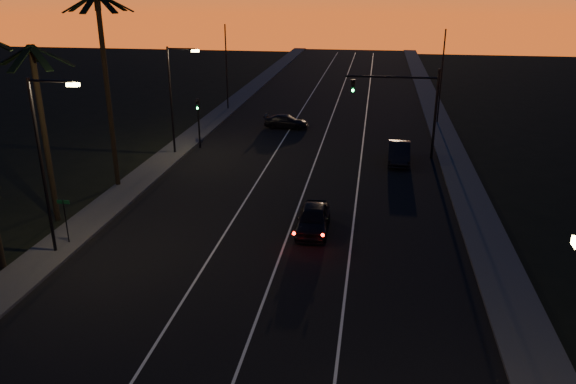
% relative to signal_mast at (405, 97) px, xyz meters
% --- Properties ---
extents(road, '(20.00, 170.00, 0.01)m').
position_rel_signal_mast_xyz_m(road, '(-7.14, -9.99, -4.78)').
color(road, black).
rests_on(road, ground).
extents(sidewalk_left, '(2.40, 170.00, 0.16)m').
position_rel_signal_mast_xyz_m(sidewalk_left, '(-18.34, -9.99, -4.70)').
color(sidewalk_left, '#3A3A38').
rests_on(sidewalk_left, ground).
extents(sidewalk_right, '(2.40, 170.00, 0.16)m').
position_rel_signal_mast_xyz_m(sidewalk_right, '(4.06, -9.99, -4.70)').
color(sidewalk_right, '#3A3A38').
rests_on(sidewalk_right, ground).
extents(lane_stripe_left, '(0.12, 160.00, 0.01)m').
position_rel_signal_mast_xyz_m(lane_stripe_left, '(-10.14, -9.99, -4.76)').
color(lane_stripe_left, silver).
rests_on(lane_stripe_left, road).
extents(lane_stripe_mid, '(0.12, 160.00, 0.01)m').
position_rel_signal_mast_xyz_m(lane_stripe_mid, '(-6.64, -9.99, -4.76)').
color(lane_stripe_mid, silver).
rests_on(lane_stripe_mid, road).
extents(lane_stripe_right, '(0.12, 160.00, 0.01)m').
position_rel_signal_mast_xyz_m(lane_stripe_right, '(-3.14, -9.99, -4.76)').
color(lane_stripe_right, silver).
rests_on(lane_stripe_right, road).
extents(palm_mid, '(4.25, 4.16, 10.03)m').
position_rel_signal_mast_xyz_m(palm_mid, '(-20.34, -15.99, 1.47)').
color(palm_mid, black).
rests_on(palm_mid, ground).
extents(palm_far, '(4.25, 4.16, 12.53)m').
position_rel_signal_mast_xyz_m(palm_far, '(-19.34, -9.99, 2.83)').
color(palm_far, black).
rests_on(palm_far, ground).
extents(streetlight_left_near, '(2.55, 0.26, 9.00)m').
position_rel_signal_mast_xyz_m(streetlight_left_near, '(-17.84, -19.99, 0.54)').
color(streetlight_left_near, black).
rests_on(streetlight_left_near, ground).
extents(streetlight_left_far, '(2.55, 0.26, 8.50)m').
position_rel_signal_mast_xyz_m(streetlight_left_far, '(-17.82, -1.99, 0.28)').
color(streetlight_left_far, black).
rests_on(streetlight_left_far, ground).
extents(street_sign, '(0.70, 0.06, 2.60)m').
position_rel_signal_mast_xyz_m(street_sign, '(-17.94, -18.99, -3.13)').
color(street_sign, black).
rests_on(street_sign, ground).
extents(signal_mast, '(7.10, 0.41, 7.00)m').
position_rel_signal_mast_xyz_m(signal_mast, '(0.00, 0.00, 0.00)').
color(signal_mast, black).
rests_on(signal_mast, ground).
extents(signal_post, '(0.28, 0.37, 4.20)m').
position_rel_signal_mast_xyz_m(signal_post, '(-16.64, -0.01, -1.89)').
color(signal_post, black).
rests_on(signal_post, ground).
extents(far_pole_left, '(0.14, 0.14, 9.00)m').
position_rel_signal_mast_xyz_m(far_pole_left, '(-18.14, 15.01, -0.28)').
color(far_pole_left, black).
rests_on(far_pole_left, ground).
extents(far_pole_right, '(0.14, 0.14, 9.00)m').
position_rel_signal_mast_xyz_m(far_pole_right, '(3.86, 12.01, -0.28)').
color(far_pole_right, black).
rests_on(far_pole_right, ground).
extents(lead_car, '(1.81, 4.87, 1.48)m').
position_rel_signal_mast_xyz_m(lead_car, '(-5.33, -15.24, -4.03)').
color(lead_car, black).
rests_on(lead_car, road).
extents(right_car, '(1.73, 4.70, 1.54)m').
position_rel_signal_mast_xyz_m(right_car, '(-0.24, -1.51, -4.00)').
color(right_car, black).
rests_on(right_car, road).
extents(cross_car, '(4.31, 1.92, 1.23)m').
position_rel_signal_mast_xyz_m(cross_car, '(-10.56, 7.91, -4.16)').
color(cross_car, black).
rests_on(cross_car, road).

